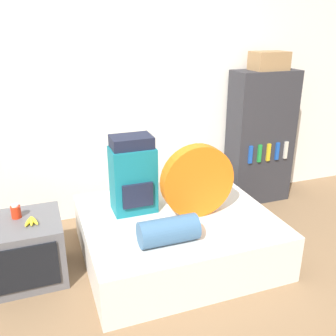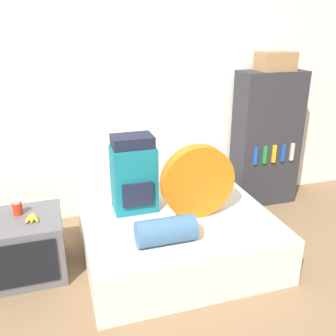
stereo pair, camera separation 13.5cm
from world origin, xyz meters
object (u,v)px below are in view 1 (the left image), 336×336
object	(u,v)px
sleeping_roll	(168,231)
bookshelf	(260,138)
canister	(16,211)
television	(26,250)
cardboard_box	(269,61)
tent_bag	(197,181)
backpack	(133,175)

from	to	relation	value
sleeping_roll	bookshelf	distance (m)	1.97
canister	bookshelf	size ratio (longest dim) A/B	0.08
television	cardboard_box	world-z (taller)	cardboard_box
tent_bag	bookshelf	world-z (taller)	bookshelf
backpack	tent_bag	size ratio (longest dim) A/B	1.08
sleeping_roll	canister	size ratio (longest dim) A/B	3.91
canister	sleeping_roll	bearing A→B (deg)	-29.76
tent_bag	sleeping_roll	bearing A→B (deg)	-138.45
bookshelf	cardboard_box	bearing A→B (deg)	-36.97
tent_bag	bookshelf	distance (m)	1.44
backpack	sleeping_roll	bearing A→B (deg)	-80.22
backpack	television	distance (m)	1.07
backpack	television	size ratio (longest dim) A/B	1.14
backpack	television	xyz separation A→B (m)	(-0.95, -0.08, -0.49)
backpack	canister	bearing A→B (deg)	179.62
sleeping_roll	backpack	bearing A→B (deg)	99.78
television	backpack	bearing A→B (deg)	5.08
tent_bag	bookshelf	bearing A→B (deg)	35.99
backpack	bookshelf	bearing A→B (deg)	19.11
television	bookshelf	size ratio (longest dim) A/B	0.40
sleeping_roll	television	distance (m)	1.21
television	bookshelf	xyz separation A→B (m)	(2.60, 0.66, 0.50)
sleeping_roll	television	bearing A→B (deg)	153.26
sleeping_roll	television	size ratio (longest dim) A/B	0.76
cardboard_box	backpack	bearing A→B (deg)	-161.36
tent_bag	sleeping_roll	world-z (taller)	tent_bag
television	sleeping_roll	bearing A→B (deg)	-26.74
television	canister	size ratio (longest dim) A/B	5.12
sleeping_roll	cardboard_box	bearing A→B (deg)	36.97
cardboard_box	sleeping_roll	bearing A→B (deg)	-143.03
canister	cardboard_box	size ratio (longest dim) A/B	0.31
backpack	canister	world-z (taller)	backpack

